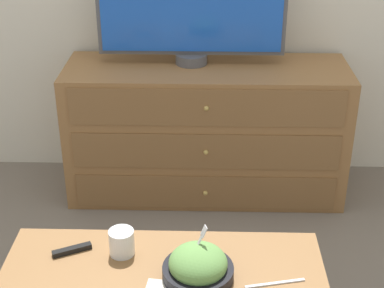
% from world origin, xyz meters
% --- Properties ---
extents(ground_plane, '(12.00, 12.00, 0.00)m').
position_xyz_m(ground_plane, '(0.00, 0.00, 0.00)').
color(ground_plane, '#70665B').
extents(dresser, '(1.41, 0.48, 0.70)m').
position_xyz_m(dresser, '(0.15, -0.26, 0.35)').
color(dresser, olive).
rests_on(dresser, ground_plane).
extents(tv, '(0.92, 0.16, 0.58)m').
position_xyz_m(tv, '(0.07, -0.20, 1.00)').
color(tv, '#515156').
rests_on(tv, dresser).
extents(takeout_bowl, '(0.22, 0.22, 0.17)m').
position_xyz_m(takeout_bowl, '(0.13, -1.55, 0.51)').
color(takeout_bowl, black).
rests_on(takeout_bowl, coffee_table).
extents(drink_cup, '(0.08, 0.08, 0.09)m').
position_xyz_m(drink_cup, '(-0.13, -1.44, 0.51)').
color(drink_cup, '#9E6638').
rests_on(drink_cup, coffee_table).
extents(knife, '(0.19, 0.05, 0.01)m').
position_xyz_m(knife, '(0.37, -1.58, 0.47)').
color(knife, silver).
rests_on(knife, coffee_table).
extents(remote_control, '(0.13, 0.08, 0.02)m').
position_xyz_m(remote_control, '(-0.30, -1.44, 0.48)').
color(remote_control, black).
rests_on(remote_control, coffee_table).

